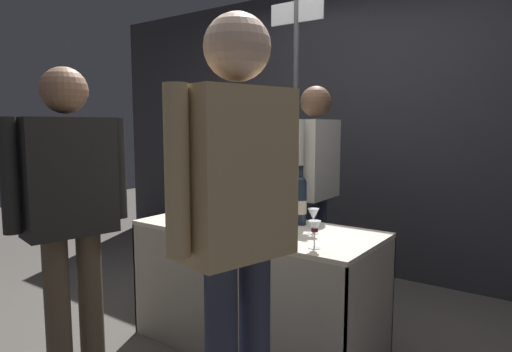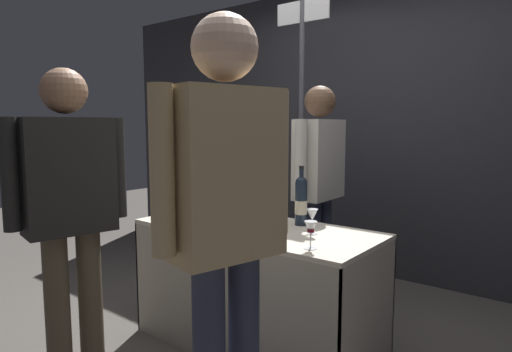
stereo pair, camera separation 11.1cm
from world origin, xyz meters
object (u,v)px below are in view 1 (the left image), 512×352
at_px(featured_wine_bottle, 259,199).
at_px(wine_glass_near_taster, 315,228).
at_px(tasting_table, 256,265).
at_px(display_bottle_0, 195,193).
at_px(taster_foreground_right, 238,209).
at_px(booth_signpost, 296,116).
at_px(vendor_presenter, 315,176).
at_px(wine_glass_mid, 313,215).
at_px(wine_glass_near_vendor, 255,213).

bearing_deg(featured_wine_bottle, wine_glass_near_taster, -28.63).
xyz_separation_m(tasting_table, wine_glass_near_taster, (0.50, -0.21, 0.33)).
distance_m(display_bottle_0, wine_glass_near_taster, 1.07).
xyz_separation_m(tasting_table, taster_foreground_right, (0.53, -0.84, 0.53)).
height_order(tasting_table, booth_signpost, booth_signpost).
bearing_deg(display_bottle_0, taster_foreground_right, -40.12).
bearing_deg(booth_signpost, vendor_presenter, -40.77).
relative_size(wine_glass_mid, taster_foreground_right, 0.08).
xyz_separation_m(tasting_table, booth_signpost, (-0.35, 1.05, 0.90)).
height_order(tasting_table, wine_glass_near_taster, wine_glass_near_taster).
relative_size(tasting_table, booth_signpost, 0.62).
bearing_deg(taster_foreground_right, display_bottle_0, 63.74).
distance_m(display_bottle_0, booth_signpost, 1.14).
bearing_deg(taster_foreground_right, wine_glass_near_vendor, 45.99).
bearing_deg(tasting_table, taster_foreground_right, -58.10).
relative_size(display_bottle_0, vendor_presenter, 0.21).
height_order(featured_wine_bottle, wine_glass_near_vendor, featured_wine_bottle).
distance_m(tasting_table, wine_glass_mid, 0.49).
relative_size(wine_glass_near_vendor, taster_foreground_right, 0.07).
xyz_separation_m(featured_wine_bottle, wine_glass_near_vendor, (0.06, -0.12, -0.06)).
height_order(display_bottle_0, vendor_presenter, vendor_presenter).
bearing_deg(taster_foreground_right, featured_wine_bottle, 45.22).
relative_size(wine_glass_near_vendor, vendor_presenter, 0.08).
relative_size(featured_wine_bottle, vendor_presenter, 0.21).
relative_size(wine_glass_mid, booth_signpost, 0.06).
distance_m(wine_glass_near_vendor, taster_foreground_right, 0.98).
relative_size(display_bottle_0, wine_glass_mid, 2.46).
xyz_separation_m(wine_glass_near_vendor, taster_foreground_right, (0.51, -0.81, 0.21)).
distance_m(vendor_presenter, booth_signpost, 0.62).
relative_size(tasting_table, wine_glass_mid, 10.40).
distance_m(tasting_table, wine_glass_near_taster, 0.64).
xyz_separation_m(wine_glass_near_vendor, booth_signpost, (-0.37, 1.08, 0.58)).
bearing_deg(display_bottle_0, wine_glass_mid, -0.20).
distance_m(featured_wine_bottle, display_bottle_0, 0.49).
relative_size(featured_wine_bottle, booth_signpost, 0.15).
height_order(display_bottle_0, taster_foreground_right, taster_foreground_right).
height_order(wine_glass_near_vendor, taster_foreground_right, taster_foreground_right).
distance_m(wine_glass_near_vendor, wine_glass_near_taster, 0.52).
height_order(tasting_table, featured_wine_bottle, featured_wine_bottle).
bearing_deg(taster_foreground_right, tasting_table, 45.76).
distance_m(featured_wine_bottle, wine_glass_near_vendor, 0.14).
height_order(featured_wine_bottle, taster_foreground_right, taster_foreground_right).
distance_m(display_bottle_0, wine_glass_near_vendor, 0.56).
bearing_deg(featured_wine_bottle, booth_signpost, 108.05).
bearing_deg(display_bottle_0, wine_glass_near_taster, -14.04).
xyz_separation_m(wine_glass_near_taster, taster_foreground_right, (0.02, -0.63, 0.20)).
height_order(tasting_table, wine_glass_near_vendor, wine_glass_near_vendor).
xyz_separation_m(tasting_table, display_bottle_0, (-0.53, 0.05, 0.38)).
bearing_deg(vendor_presenter, taster_foreground_right, 17.07).
height_order(featured_wine_bottle, wine_glass_mid, featured_wine_bottle).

